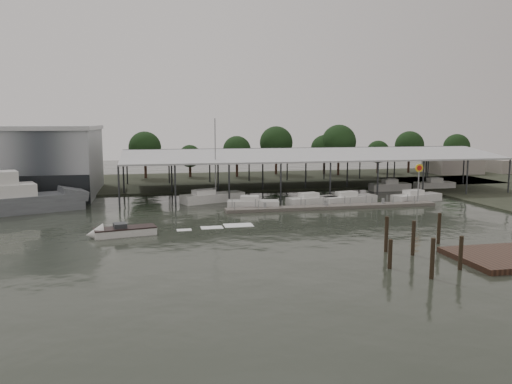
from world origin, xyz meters
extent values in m
plane|color=#272C24|center=(0.00, 0.00, 0.00)|extent=(200.00, 200.00, 0.00)
cube|color=#333729|center=(0.00, 42.00, 0.10)|extent=(140.00, 30.00, 0.30)
cube|color=#959A9F|center=(-28.00, 30.00, 5.00)|extent=(24.00, 20.00, 10.00)
cube|color=silver|center=(-28.00, 30.00, 10.20)|extent=(24.50, 20.50, 0.60)
cube|color=#303235|center=(17.00, 28.00, 6.76)|extent=(58.00, 0.40, 0.30)
cylinder|color=#303235|center=(-12.00, 16.50, 2.75)|extent=(0.24, 0.24, 5.50)
cylinder|color=#303235|center=(46.00, 16.50, 2.75)|extent=(0.24, 0.24, 5.50)
cylinder|color=#303235|center=(-12.00, 39.50, 2.75)|extent=(0.24, 0.24, 5.50)
cylinder|color=#303235|center=(46.00, 39.50, 2.75)|extent=(0.24, 0.24, 5.50)
cube|color=#615C55|center=(15.00, 10.00, 0.20)|extent=(28.00, 2.00, 0.40)
cylinder|color=gray|center=(2.00, 9.10, 0.80)|extent=(0.10, 0.10, 1.20)
cylinder|color=gray|center=(28.00, 10.90, 0.80)|extent=(0.10, 0.10, 1.20)
cube|color=gray|center=(14.00, 10.00, 0.70)|extent=(0.30, 0.30, 0.70)
cylinder|color=gray|center=(27.00, 10.00, 2.50)|extent=(0.16, 0.16, 5.00)
cylinder|color=yellow|center=(27.00, 10.00, 5.00)|extent=(1.10, 0.12, 1.10)
cylinder|color=red|center=(27.00, 9.93, 5.00)|extent=(0.70, 0.05, 0.70)
cube|color=gray|center=(55.00, 45.00, 2.00)|extent=(10.00, 8.00, 4.00)
cube|color=gray|center=(68.00, 44.00, 1.50)|extent=(8.00, 6.00, 3.00)
cube|color=slate|center=(-24.82, 14.63, 0.90)|extent=(17.40, 10.23, 2.40)
cube|color=slate|center=(-17.86, 17.35, 1.90)|extent=(4.54, 5.07, 1.81)
cube|color=silver|center=(0.49, 18.38, 0.50)|extent=(9.31, 5.65, 1.40)
cube|color=silver|center=(-0.85, 17.86, 1.40)|extent=(3.32, 2.71, 0.80)
cylinder|color=gray|center=(0.90, 18.54, 6.20)|extent=(0.16, 0.16, 10.69)
cylinder|color=gray|center=(-0.60, 17.96, 1.90)|extent=(3.31, 1.37, 0.12)
cube|color=silver|center=(-10.47, -0.51, 0.35)|extent=(6.16, 3.14, 0.90)
cone|color=silver|center=(-13.29, -1.09, 0.35)|extent=(1.97, 2.28, 2.00)
cube|color=black|center=(-10.47, -0.51, 0.75)|extent=(6.17, 3.20, 0.12)
cube|color=#303235|center=(-10.93, -0.60, 1.00)|extent=(1.46, 1.61, 0.50)
cube|color=white|center=(-4.65, 0.69, 0.02)|extent=(2.30, 1.50, 0.04)
cube|color=white|center=(-1.71, 1.29, 0.02)|extent=(3.10, 2.00, 0.04)
cube|color=white|center=(1.23, 1.90, 0.02)|extent=(3.90, 2.50, 0.04)
cube|color=silver|center=(4.96, 12.02, 0.50)|extent=(6.92, 3.63, 1.10)
cube|color=silver|center=(4.46, 12.02, 1.30)|extent=(2.61, 2.09, 0.70)
cube|color=silver|center=(13.29, 13.25, 0.50)|extent=(7.26, 3.52, 1.10)
cube|color=silver|center=(12.79, 13.25, 1.30)|extent=(2.70, 2.05, 0.70)
cube|color=silver|center=(18.66, 13.28, 0.50)|extent=(8.03, 3.87, 1.10)
cube|color=silver|center=(18.16, 13.28, 1.30)|extent=(3.00, 2.17, 0.70)
cube|color=silver|center=(28.45, 12.89, 0.50)|extent=(7.89, 4.05, 1.10)
cube|color=silver|center=(27.95, 12.89, 1.30)|extent=(2.97, 2.23, 0.70)
cylinder|color=#2F2317|center=(13.42, -13.06, 1.16)|extent=(0.32, 0.32, 3.53)
cylinder|color=#2F2317|center=(14.82, -17.56, 0.99)|extent=(0.32, 0.32, 3.19)
cylinder|color=#2F2317|center=(9.78, -16.17, 0.83)|extent=(0.32, 0.32, 2.86)
cylinder|color=#2F2317|center=(11.73, -11.60, 1.24)|extent=(0.32, 0.32, 3.67)
cylinder|color=#2F2317|center=(17.79, -9.85, 1.12)|extent=(0.32, 0.32, 3.44)
cylinder|color=#2F2317|center=(11.53, -19.10, 1.18)|extent=(0.32, 0.32, 3.55)
cylinder|color=#321E16|center=(-8.95, 48.37, 2.21)|extent=(0.50, 0.50, 4.42)
sphere|color=#1C3716|center=(-8.95, 48.37, 6.18)|extent=(6.18, 6.18, 6.18)
cylinder|color=#321E16|center=(-0.33, 48.74, 1.57)|extent=(0.50, 0.50, 3.14)
sphere|color=#1C3716|center=(-0.33, 48.74, 4.40)|extent=(4.40, 4.40, 4.40)
cylinder|color=#321E16|center=(8.85, 47.50, 1.99)|extent=(0.50, 0.50, 3.97)
sphere|color=#1C3716|center=(8.85, 47.50, 5.56)|extent=(5.56, 5.56, 5.56)
cylinder|color=#321E16|center=(17.55, 50.20, 2.43)|extent=(0.50, 0.50, 4.86)
sphere|color=#1C3716|center=(17.55, 50.20, 6.80)|extent=(6.80, 6.80, 6.80)
cylinder|color=#321E16|center=(27.34, 48.14, 2.00)|extent=(0.50, 0.50, 4.01)
sphere|color=#1C3716|center=(27.34, 48.14, 5.61)|extent=(5.61, 5.61, 5.61)
cylinder|color=#321E16|center=(29.81, 46.48, 2.51)|extent=(0.50, 0.50, 5.02)
sphere|color=#1C3716|center=(29.81, 46.48, 7.03)|extent=(7.03, 7.03, 7.03)
cylinder|color=#321E16|center=(39.50, 48.51, 1.71)|extent=(0.50, 0.50, 3.41)
sphere|color=#1C3716|center=(39.50, 48.51, 4.78)|extent=(4.78, 4.78, 4.78)
cylinder|color=#321E16|center=(46.41, 47.97, 2.18)|extent=(0.50, 0.50, 4.35)
sphere|color=#1C3716|center=(46.41, 47.97, 6.09)|extent=(6.09, 6.09, 6.09)
cylinder|color=#321E16|center=(57.85, 48.18, 2.02)|extent=(0.50, 0.50, 4.03)
sphere|color=#1C3716|center=(57.85, 48.18, 5.65)|extent=(5.65, 5.65, 5.65)
camera|label=1|loc=(-7.70, -50.04, 11.04)|focal=35.00mm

